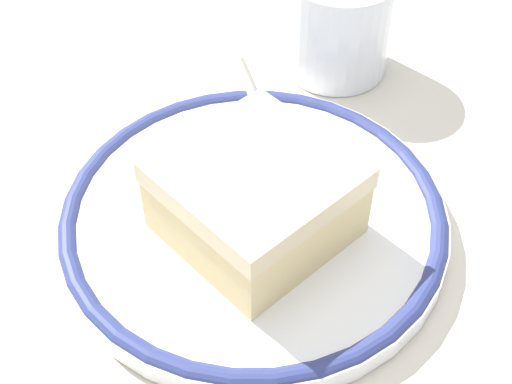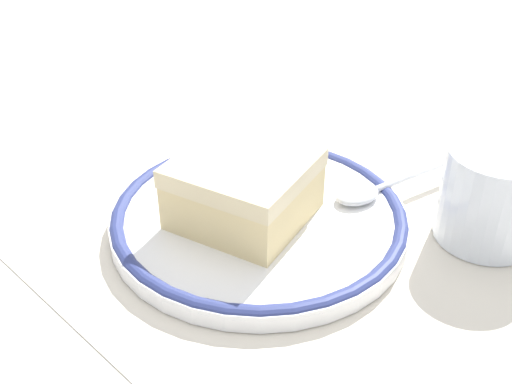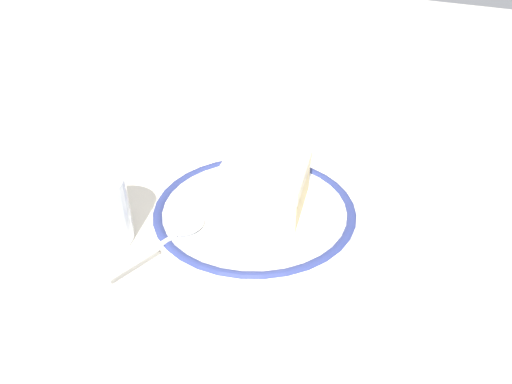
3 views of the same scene
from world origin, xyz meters
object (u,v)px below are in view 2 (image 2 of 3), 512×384
object	(u,v)px
spoon	(370,190)
cup	(491,200)
plate	(256,220)
cake_slice	(244,188)

from	to	relation	value
spoon	cup	world-z (taller)	cup
plate	cup	distance (m)	0.17
spoon	plate	bearing A→B (deg)	61.36
spoon	cake_slice	bearing A→B (deg)	61.39
plate	cake_slice	bearing A→B (deg)	61.72
plate	cake_slice	size ratio (longest dim) A/B	2.03
spoon	cup	size ratio (longest dim) A/B	1.66
cake_slice	cup	xyz separation A→B (m)	(-0.13, -0.12, -0.01)
plate	spoon	distance (m)	0.09
spoon	cup	xyz separation A→B (m)	(-0.08, -0.03, 0.01)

